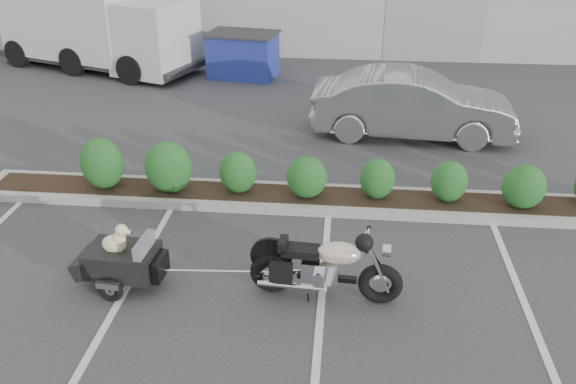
# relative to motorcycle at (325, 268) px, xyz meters

# --- Properties ---
(ground) EXTENTS (90.00, 90.00, 0.00)m
(ground) POSITION_rel_motorcycle_xyz_m (-1.23, 0.49, -0.47)
(ground) COLOR #38383A
(ground) RESTS_ON ground
(planter_kerb) EXTENTS (12.00, 1.00, 0.15)m
(planter_kerb) POSITION_rel_motorcycle_xyz_m (-0.23, 2.69, -0.40)
(planter_kerb) COLOR #9E9E93
(planter_kerb) RESTS_ON ground
(motorcycle) EXTENTS (2.06, 0.70, 1.18)m
(motorcycle) POSITION_rel_motorcycle_xyz_m (0.00, 0.00, 0.00)
(motorcycle) COLOR black
(motorcycle) RESTS_ON ground
(pet_trailer) EXTENTS (1.65, 0.92, 0.98)m
(pet_trailer) POSITION_rel_motorcycle_xyz_m (-2.78, 0.02, -0.06)
(pet_trailer) COLOR black
(pet_trailer) RESTS_ON ground
(sedan) EXTENTS (4.43, 1.79, 1.43)m
(sedan) POSITION_rel_motorcycle_xyz_m (1.63, 6.09, 0.24)
(sedan) COLOR #9E9FA4
(sedan) RESTS_ON ground
(dumpster) EXTENTS (2.11, 1.61, 1.26)m
(dumpster) POSITION_rel_motorcycle_xyz_m (-2.79, 10.28, 0.17)
(dumpster) COLOR navy
(dumpster) RESTS_ON ground
(delivery_truck) EXTENTS (6.60, 3.99, 2.88)m
(delivery_truck) POSITION_rel_motorcycle_xyz_m (-7.24, 10.82, 0.91)
(delivery_truck) COLOR beige
(delivery_truck) RESTS_ON ground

